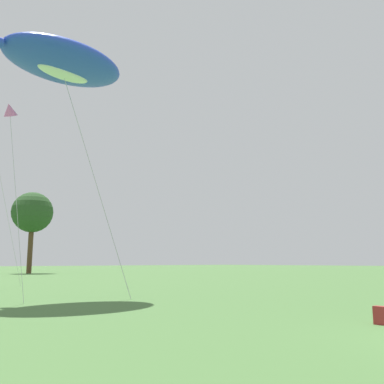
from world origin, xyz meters
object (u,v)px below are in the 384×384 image
backpack (381,315)px  small_kite_diamond_red (10,111)px  big_show_kite (57,61)px  tree_broad_distant (32,213)px

backpack → small_kite_diamond_red: (-4.91, 12.96, 7.58)m
big_show_kite → small_kite_diamond_red: 3.27m
backpack → tree_broad_distant: 53.62m
big_show_kite → small_kite_diamond_red: (-1.79, 0.36, -2.72)m
tree_broad_distant → big_show_kite: bearing=-110.3°
big_show_kite → tree_broad_distant: big_show_kite is taller
big_show_kite → small_kite_diamond_red: size_ratio=1.65×
small_kite_diamond_red → tree_broad_distant: tree_broad_distant is taller
small_kite_diamond_red → tree_broad_distant: (16.30, 38.85, 0.22)m
big_show_kite → small_kite_diamond_red: big_show_kite is taller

